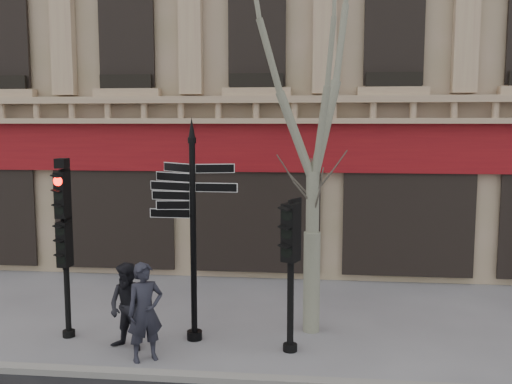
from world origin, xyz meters
The scene contains 8 objects.
ground centered at (0.00, 0.00, 0.00)m, with size 80.00×80.00×0.00m, color slate.
kerb centered at (0.00, -1.40, 0.06)m, with size 80.00×0.25×0.12m, color gray.
fingerpost centered at (-0.76, 0.39, 2.93)m, with size 2.16×2.16×4.36m.
traffic_signal_main centered at (-3.29, 0.26, 2.26)m, with size 0.41×0.30×3.57m.
traffic_signal_secondary centered at (1.14, 0.02, 1.96)m, with size 0.57×0.50×2.81m.
plane_tree centered at (1.52, 1.10, 5.60)m, with size 3.00×3.00×7.98m.
pedestrian_a centered at (-1.42, -0.67, 0.90)m, with size 0.65×0.43×1.79m, color #21222D.
pedestrian_b centered at (-1.88, -0.24, 0.83)m, with size 0.81×0.63×1.66m, color black.
Camera 1 is at (1.61, -10.24, 4.25)m, focal length 40.00 mm.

